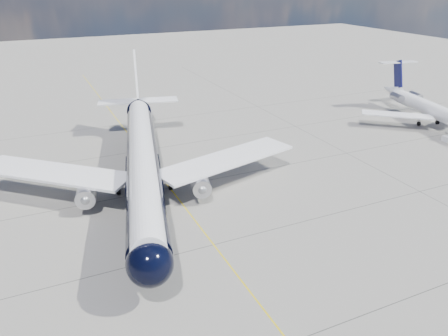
# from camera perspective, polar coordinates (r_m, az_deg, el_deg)

# --- Properties ---
(ground) EXTENTS (320.00, 320.00, 0.00)m
(ground) POSITION_cam_1_polar(r_m,az_deg,el_deg) (64.03, -8.50, -0.76)
(ground) COLOR gray
(ground) RESTS_ON ground
(taxiway_centerline) EXTENTS (0.16, 160.00, 0.01)m
(taxiway_centerline) POSITION_cam_1_polar(r_m,az_deg,el_deg) (59.69, -7.10, -2.58)
(taxiway_centerline) COLOR #DABF0B
(taxiway_centerline) RESTS_ON ground
(main_airliner) EXTENTS (41.82, 51.69, 15.11)m
(main_airliner) POSITION_cam_1_polar(r_m,az_deg,el_deg) (57.64, -10.62, 1.30)
(main_airliner) COLOR black
(main_airliner) RESTS_ON ground
(regional_jet) EXTENTS (26.07, 30.39, 10.37)m
(regional_jet) POSITION_cam_1_polar(r_m,az_deg,el_deg) (92.79, 25.05, 7.22)
(regional_jet) COLOR white
(regional_jet) RESTS_ON ground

